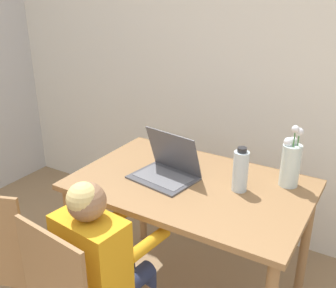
# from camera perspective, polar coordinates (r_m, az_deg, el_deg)

# --- Properties ---
(wall_back) EXTENTS (6.40, 0.05, 2.50)m
(wall_back) POSITION_cam_1_polar(r_m,az_deg,el_deg) (2.56, 15.52, 11.38)
(wall_back) COLOR white
(wall_back) RESTS_ON ground_plane
(dining_table) EXTENTS (1.19, 0.77, 0.76)m
(dining_table) POSITION_cam_1_polar(r_m,az_deg,el_deg) (2.08, 3.28, -7.86)
(dining_table) COLOR olive
(dining_table) RESTS_ON ground_plane
(chair_spare) EXTENTS (0.52, 0.52, 0.88)m
(chair_spare) POSITION_cam_1_polar(r_m,az_deg,el_deg) (2.16, -22.31, -15.17)
(chair_spare) COLOR olive
(chair_spare) RESTS_ON ground_plane
(person_seated) EXTENTS (0.36, 0.45, 1.01)m
(person_seated) POSITION_cam_1_polar(r_m,az_deg,el_deg) (1.77, -9.58, -16.02)
(person_seated) COLOR orange
(person_seated) RESTS_ON ground_plane
(laptop) EXTENTS (0.36, 0.29, 0.24)m
(laptop) POSITION_cam_1_polar(r_m,az_deg,el_deg) (2.06, -0.09, -3.36)
(laptop) COLOR #4C4C51
(laptop) RESTS_ON dining_table
(flower_vase) EXTENTS (0.10, 0.10, 0.33)m
(flower_vase) POSITION_cam_1_polar(r_m,az_deg,el_deg) (2.04, 17.38, -2.47)
(flower_vase) COLOR silver
(flower_vase) RESTS_ON dining_table
(water_bottle) EXTENTS (0.08, 0.08, 0.23)m
(water_bottle) POSITION_cam_1_polar(r_m,az_deg,el_deg) (1.94, 10.48, -3.80)
(water_bottle) COLOR silver
(water_bottle) RESTS_ON dining_table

